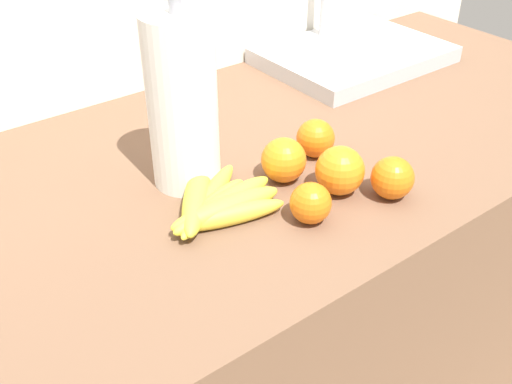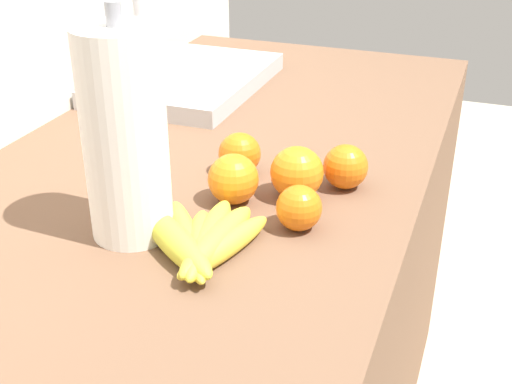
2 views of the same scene
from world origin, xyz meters
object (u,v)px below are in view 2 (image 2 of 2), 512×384
object	(u,v)px
orange_right	(299,208)
orange_back_left	(345,167)
orange_center	(233,179)
paper_towel_roll	(125,136)
orange_back_right	(240,154)
orange_front	(297,173)
banana_bunch	(201,241)
sink_basin	(186,78)

from	to	relation	value
orange_right	orange_back_left	bearing A→B (deg)	-11.31
orange_back_left	orange_center	xyz separation A→B (m)	(-0.11, 0.14, 0.00)
orange_right	paper_towel_roll	distance (m)	0.26
orange_back_left	orange_back_right	world-z (taller)	same
orange_front	orange_right	world-z (taller)	orange_front
orange_center	banana_bunch	bearing A→B (deg)	-174.68
orange_back_left	orange_center	size ratio (longest dim) A/B	0.92
paper_towel_roll	sink_basin	distance (m)	0.64
sink_basin	orange_back_left	bearing A→B (deg)	-128.65
banana_bunch	paper_towel_roll	size ratio (longest dim) A/B	0.66
sink_basin	orange_right	bearing A→B (deg)	-140.44
orange_back_left	orange_front	bearing A→B (deg)	133.13
orange_back_left	sink_basin	distance (m)	0.57
orange_right	sink_basin	bearing A→B (deg)	39.56
banana_bunch	orange_back_right	bearing A→B (deg)	9.75
paper_towel_roll	orange_back_left	bearing A→B (deg)	-45.68
banana_bunch	orange_back_right	xyz separation A→B (m)	(0.25, 0.04, 0.02)
orange_center	paper_towel_roll	size ratio (longest dim) A/B	0.24
orange_front	orange_back_left	bearing A→B (deg)	-46.87
sink_basin	orange_front	bearing A→B (deg)	-137.07
banana_bunch	orange_front	distance (m)	0.21
orange_back_left	paper_towel_roll	xyz separation A→B (m)	(-0.24, 0.24, 0.11)
orange_right	paper_towel_roll	bearing A→B (deg)	112.62
orange_front	sink_basin	size ratio (longest dim) A/B	0.19
orange_back_left	orange_front	xyz separation A→B (m)	(-0.06, 0.06, 0.01)
orange_center	sink_basin	distance (m)	0.55
orange_back_right	orange_back_left	bearing A→B (deg)	-86.89
orange_back_left	banana_bunch	bearing A→B (deg)	152.79
orange_front	orange_center	bearing A→B (deg)	120.43
orange_back_right	orange_front	bearing A→B (deg)	-113.17
orange_center	paper_towel_roll	xyz separation A→B (m)	(-0.13, 0.10, 0.11)
banana_bunch	paper_towel_roll	world-z (taller)	paper_towel_roll
orange_back_left	orange_right	size ratio (longest dim) A/B	1.08
orange_back_right	orange_right	xyz separation A→B (m)	(-0.14, -0.14, -0.00)
orange_center	orange_back_right	world-z (taller)	orange_center
orange_back_left	paper_towel_roll	size ratio (longest dim) A/B	0.22
orange_front	paper_towel_roll	distance (m)	0.27
orange_front	orange_right	distance (m)	0.10
orange_back_right	orange_center	bearing A→B (deg)	-163.71
orange_back_right	paper_towel_roll	distance (m)	0.26
banana_bunch	sink_basin	xyz separation A→B (m)	(0.61, 0.32, 0.00)
paper_towel_roll	orange_center	bearing A→B (deg)	-36.82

